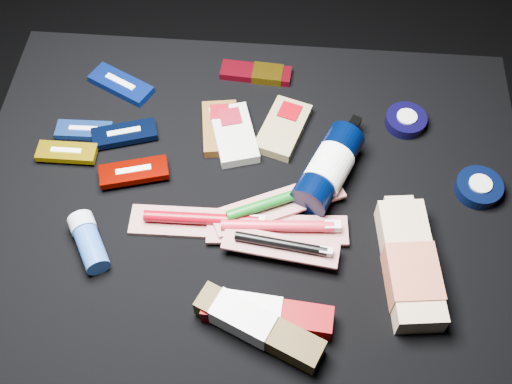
# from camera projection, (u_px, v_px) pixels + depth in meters

# --- Properties ---
(ground) EXTENTS (3.00, 3.00, 0.00)m
(ground) POSITION_uv_depth(u_px,v_px,m) (249.00, 297.00, 1.45)
(ground) COLOR black
(ground) RESTS_ON ground
(cloth_table) EXTENTS (0.98, 0.78, 0.40)m
(cloth_table) POSITION_uv_depth(u_px,v_px,m) (248.00, 256.00, 1.28)
(cloth_table) COLOR black
(cloth_table) RESTS_ON ground
(luna_bar_0) EXTENTS (0.14, 0.10, 0.02)m
(luna_bar_0) POSITION_uv_depth(u_px,v_px,m) (121.00, 84.00, 1.26)
(luna_bar_0) COLOR navy
(luna_bar_0) RESTS_ON cloth_table
(luna_bar_1) EXTENTS (0.10, 0.04, 0.01)m
(luna_bar_1) POSITION_uv_depth(u_px,v_px,m) (84.00, 130.00, 1.19)
(luna_bar_1) COLOR #1D46A9
(luna_bar_1) RESTS_ON cloth_table
(luna_bar_2) EXTENTS (0.13, 0.08, 0.02)m
(luna_bar_2) POSITION_uv_depth(u_px,v_px,m) (125.00, 134.00, 1.18)
(luna_bar_2) COLOR black
(luna_bar_2) RESTS_ON cloth_table
(luna_bar_3) EXTENTS (0.11, 0.04, 0.01)m
(luna_bar_3) POSITION_uv_depth(u_px,v_px,m) (67.00, 152.00, 1.16)
(luna_bar_3) COLOR #BF9909
(luna_bar_3) RESTS_ON cloth_table
(luna_bar_4) EXTENTS (0.13, 0.08, 0.02)m
(luna_bar_4) POSITION_uv_depth(u_px,v_px,m) (134.00, 172.00, 1.13)
(luna_bar_4) COLOR #700600
(luna_bar_4) RESTS_ON cloth_table
(clif_bar_0) EXTENTS (0.08, 0.13, 0.02)m
(clif_bar_0) POSITION_uv_depth(u_px,v_px,m) (220.00, 126.00, 1.20)
(clif_bar_0) COLOR brown
(clif_bar_0) RESTS_ON cloth_table
(clif_bar_1) EXTENTS (0.11, 0.15, 0.02)m
(clif_bar_1) POSITION_uv_depth(u_px,v_px,m) (233.00, 132.00, 1.19)
(clif_bar_1) COLOR silver
(clif_bar_1) RESTS_ON cloth_table
(clif_bar_2) EXTENTS (0.11, 0.15, 0.02)m
(clif_bar_2) POSITION_uv_depth(u_px,v_px,m) (284.00, 126.00, 1.20)
(clif_bar_2) COLOR olive
(clif_bar_2) RESTS_ON cloth_table
(power_bar) EXTENTS (0.14, 0.05, 0.02)m
(power_bar) POSITION_uv_depth(u_px,v_px,m) (260.00, 73.00, 1.27)
(power_bar) COLOR maroon
(power_bar) RESTS_ON cloth_table
(lotion_bottle) EXTENTS (0.13, 0.22, 0.07)m
(lotion_bottle) POSITION_uv_depth(u_px,v_px,m) (328.00, 168.00, 1.11)
(lotion_bottle) COLOR black
(lotion_bottle) RESTS_ON cloth_table
(cream_tin_upper) EXTENTS (0.08, 0.08, 0.02)m
(cream_tin_upper) POSITION_uv_depth(u_px,v_px,m) (406.00, 120.00, 1.20)
(cream_tin_upper) COLOR black
(cream_tin_upper) RESTS_ON cloth_table
(cream_tin_lower) EXTENTS (0.08, 0.08, 0.03)m
(cream_tin_lower) POSITION_uv_depth(u_px,v_px,m) (479.00, 187.00, 1.12)
(cream_tin_lower) COLOR black
(cream_tin_lower) RESTS_ON cloth_table
(bodywash_bottle) EXTENTS (0.10, 0.23, 0.05)m
(bodywash_bottle) POSITION_uv_depth(u_px,v_px,m) (410.00, 266.00, 1.02)
(bodywash_bottle) COLOR #D3B18C
(bodywash_bottle) RESTS_ON cloth_table
(deodorant_stick) EXTENTS (0.09, 0.11, 0.04)m
(deodorant_stick) POSITION_uv_depth(u_px,v_px,m) (89.00, 241.00, 1.05)
(deodorant_stick) COLOR #2650A1
(deodorant_stick) RESTS_ON cloth_table
(toothbrush_pack_0) EXTENTS (0.25, 0.06, 0.03)m
(toothbrush_pack_0) POSITION_uv_depth(u_px,v_px,m) (204.00, 221.00, 1.08)
(toothbrush_pack_0) COLOR #B9B3AC
(toothbrush_pack_0) RESTS_ON cloth_table
(toothbrush_pack_1) EXTENTS (0.24, 0.07, 0.03)m
(toothbrush_pack_1) POSITION_uv_depth(u_px,v_px,m) (279.00, 228.00, 1.07)
(toothbrush_pack_1) COLOR #B7AFAA
(toothbrush_pack_1) RESTS_ON cloth_table
(toothbrush_pack_2) EXTENTS (0.23, 0.15, 0.03)m
(toothbrush_pack_2) POSITION_uv_depth(u_px,v_px,m) (280.00, 202.00, 1.09)
(toothbrush_pack_2) COLOR #B6AEAA
(toothbrush_pack_2) RESTS_ON cloth_table
(toothbrush_pack_3) EXTENTS (0.19, 0.07, 0.02)m
(toothbrush_pack_3) POSITION_uv_depth(u_px,v_px,m) (282.00, 246.00, 1.04)
(toothbrush_pack_3) COLOR #ACA7A1
(toothbrush_pack_3) RESTS_ON cloth_table
(toothpaste_carton_red) EXTENTS (0.20, 0.06, 0.04)m
(toothpaste_carton_red) POSITION_uv_depth(u_px,v_px,m) (261.00, 313.00, 0.98)
(toothpaste_carton_red) COLOR #7C0003
(toothpaste_carton_red) RESTS_ON cloth_table
(toothpaste_carton_green) EXTENTS (0.20, 0.12, 0.04)m
(toothpaste_carton_green) POSITION_uv_depth(u_px,v_px,m) (253.00, 324.00, 0.97)
(toothpaste_carton_green) COLOR #403111
(toothpaste_carton_green) RESTS_ON cloth_table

